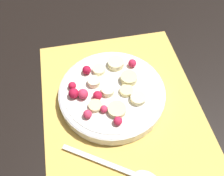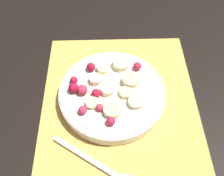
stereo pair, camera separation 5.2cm
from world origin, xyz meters
The scene contains 4 objects.
ground_plane centered at (0.00, 0.00, 0.00)m, with size 3.00×3.00×0.00m, color black.
placemat centered at (0.00, 0.00, 0.00)m, with size 0.47×0.33×0.01m.
fruit_bowl centered at (0.05, 0.02, 0.02)m, with size 0.23×0.23×0.05m.
spoon centered at (-0.11, 0.02, 0.01)m, with size 0.12×0.17×0.01m.
Camera 1 is at (-0.24, 0.08, 0.46)m, focal length 40.00 mm.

